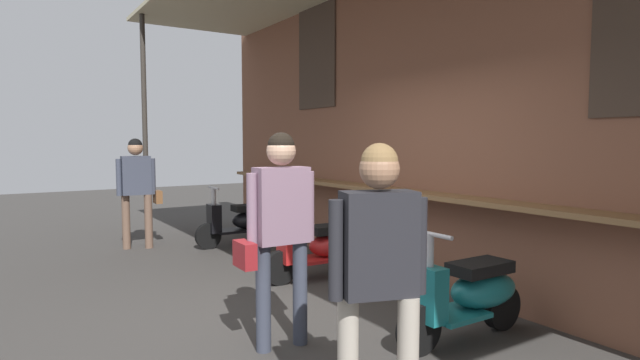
{
  "coord_description": "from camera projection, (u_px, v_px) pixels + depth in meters",
  "views": [
    {
      "loc": [
        3.96,
        -2.23,
        1.67
      ],
      "look_at": [
        -1.69,
        1.41,
        1.15
      ],
      "focal_mm": 28.26,
      "sensor_mm": 36.0,
      "label": 1
    }
  ],
  "objects": [
    {
      "name": "shopper_browsing",
      "position": [
        379.0,
        259.0,
        2.77
      ],
      "size": [
        0.34,
        0.54,
        1.66
      ],
      "rotation": [
        0.0,
        0.0,
        2.81
      ],
      "color": "#ADA393",
      "rests_on": "ground_plane"
    },
    {
      "name": "shopper_with_handbag",
      "position": [
        137.0,
        181.0,
        7.81
      ],
      "size": [
        0.27,
        0.67,
        1.72
      ],
      "rotation": [
        0.0,
        0.0,
        3.08
      ],
      "color": "brown",
      "rests_on": "ground_plane"
    },
    {
      "name": "shopper_passing",
      "position": [
        280.0,
        217.0,
        4.0
      ],
      "size": [
        0.26,
        0.67,
        1.74
      ],
      "rotation": [
        0.0,
        0.0,
        -0.04
      ],
      "color": "#383D4C",
      "rests_on": "ground_plane"
    },
    {
      "name": "ground_plane",
      "position": [
        290.0,
        322.0,
        4.65
      ],
      "size": [
        29.54,
        29.54,
        0.0
      ],
      "primitive_type": "plane",
      "color": "#383533"
    },
    {
      "name": "scooter_red",
      "position": [
        323.0,
        247.0,
        6.13
      ],
      "size": [
        0.49,
        1.4,
        0.97
      ],
      "rotation": [
        0.0,
        0.0,
        -1.64
      ],
      "color": "red",
      "rests_on": "ground_plane"
    },
    {
      "name": "scooter_black",
      "position": [
        243.0,
        221.0,
        8.11
      ],
      "size": [
        0.46,
        1.4,
        0.97
      ],
      "rotation": [
        0.0,
        0.0,
        -1.61
      ],
      "color": "black",
      "rests_on": "ground_plane"
    },
    {
      "name": "market_stall_facade",
      "position": [
        439.0,
        97.0,
        5.5
      ],
      "size": [
        10.55,
        2.43,
        3.93
      ],
      "color": "brown",
      "rests_on": "ground_plane"
    },
    {
      "name": "scooter_teal",
      "position": [
        470.0,
        294.0,
        4.23
      ],
      "size": [
        0.46,
        1.4,
        0.97
      ],
      "rotation": [
        0.0,
        0.0,
        -1.57
      ],
      "color": "#197075",
      "rests_on": "ground_plane"
    }
  ]
}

